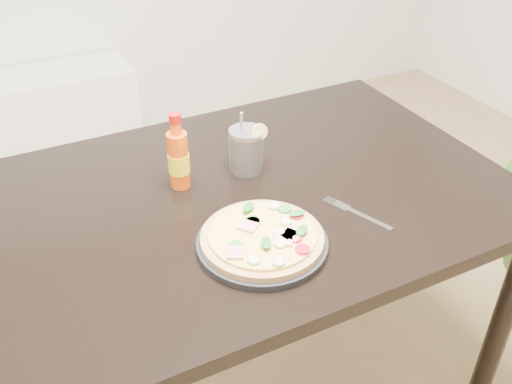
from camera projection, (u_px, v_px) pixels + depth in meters
name	position (u px, v px, depth m)	size (l,w,h in m)	color
dining_table	(235.00, 221.00, 1.48)	(1.40, 0.90, 0.75)	black
plate	(262.00, 243.00, 1.26)	(0.29, 0.29, 0.02)	black
pizza	(263.00, 237.00, 1.25)	(0.27, 0.27, 0.03)	tan
hot_sauce_bottle	(179.00, 158.00, 1.42)	(0.06, 0.06, 0.20)	#E24F0D
cola_cup	(246.00, 151.00, 1.49)	(0.10, 0.09, 0.18)	black
fork	(355.00, 213.00, 1.36)	(0.08, 0.18, 0.00)	silver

